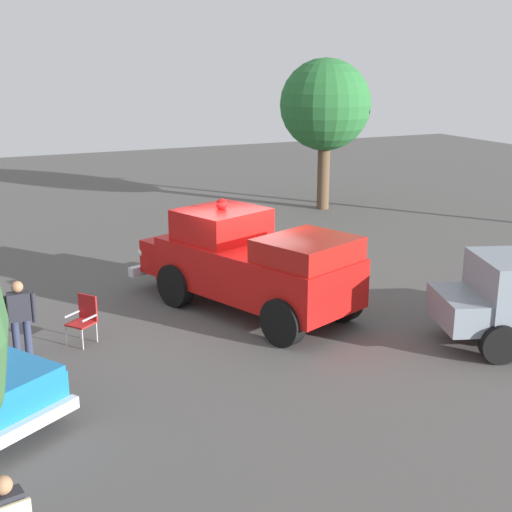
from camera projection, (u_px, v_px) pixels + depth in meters
The scene contains 6 objects.
ground_plane at pixel (243, 309), 16.77m from camera, with size 60.00×60.00×0.00m, color #514F4C.
vintage_fire_truck at pixel (249, 262), 16.34m from camera, with size 4.22×6.33×2.59m.
lawn_chair_by_car at pixel (84, 316), 14.67m from camera, with size 0.69×0.69×1.02m.
spectator_standing at pixel (20, 316), 13.62m from camera, with size 0.64×0.27×1.68m.
oak_tree_right at pixel (325, 106), 26.75m from camera, with size 3.50×3.50×5.82m.
traffic_cone at pixel (339, 282), 17.77m from camera, with size 0.40×0.40×0.64m.
Camera 1 is at (-6.26, -14.48, 5.83)m, focal length 48.99 mm.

